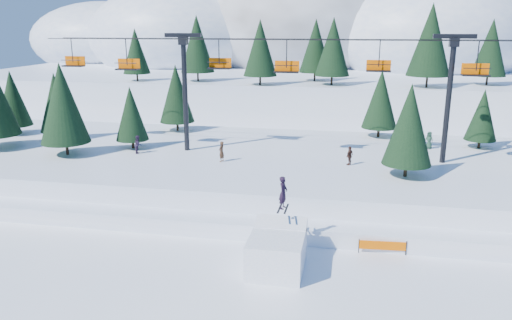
% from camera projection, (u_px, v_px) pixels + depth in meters
% --- Properties ---
extents(ground, '(160.00, 160.00, 0.00)m').
position_uv_depth(ground, '(241.00, 281.00, 27.09)').
color(ground, white).
rests_on(ground, ground).
extents(mid_shelf, '(70.00, 22.00, 2.50)m').
position_uv_depth(mid_shelf, '(286.00, 168.00, 43.82)').
color(mid_shelf, white).
rests_on(mid_shelf, ground).
extents(berm, '(70.00, 6.00, 1.10)m').
position_uv_depth(berm, '(266.00, 218.00, 34.53)').
color(berm, white).
rests_on(berm, ground).
extents(mountain_ridge, '(119.00, 60.64, 26.46)m').
position_uv_depth(mountain_ridge, '(299.00, 46.00, 95.00)').
color(mountain_ridge, white).
rests_on(mountain_ridge, ground).
extents(jump_kicker, '(3.04, 4.30, 5.06)m').
position_uv_depth(jump_kicker, '(277.00, 250.00, 28.16)').
color(jump_kicker, white).
rests_on(jump_kicker, ground).
extents(chairlift, '(46.23, 3.21, 10.28)m').
position_uv_depth(chairlift, '(294.00, 76.00, 41.64)').
color(chairlift, black).
rests_on(chairlift, mid_shelf).
extents(conifer_stand, '(61.92, 17.36, 10.30)m').
position_uv_depth(conifer_stand, '(324.00, 103.00, 42.58)').
color(conifer_stand, black).
rests_on(conifer_stand, mid_shelf).
extents(distant_skiers, '(26.20, 8.69, 1.70)m').
position_uv_depth(distant_skiers, '(280.00, 147.00, 42.90)').
color(distant_skiers, '#2E1F38').
rests_on(distant_skiers, mid_shelf).
extents(banner_near, '(2.85, 0.25, 0.90)m').
position_uv_depth(banner_near, '(382.00, 246.00, 30.14)').
color(banner_near, black).
rests_on(banner_near, ground).
extents(banner_far, '(2.85, 0.32, 0.90)m').
position_uv_depth(banner_far, '(440.00, 246.00, 30.14)').
color(banner_far, black).
rests_on(banner_far, ground).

